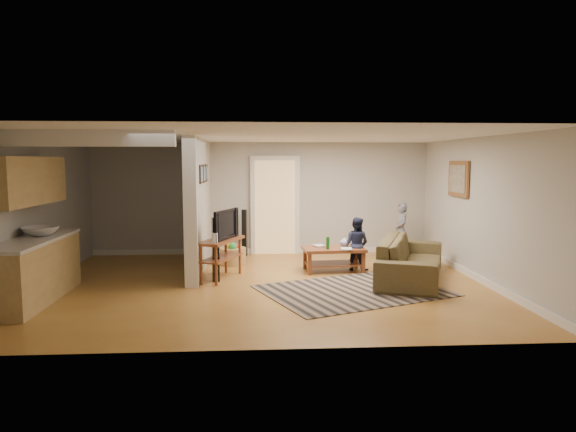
% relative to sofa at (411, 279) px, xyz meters
% --- Properties ---
extents(ground, '(7.50, 7.50, 0.00)m').
position_rel_sofa_xyz_m(ground, '(-2.60, -0.24, 0.00)').
color(ground, '#985F26').
rests_on(ground, ground).
extents(room_shell, '(7.54, 6.02, 2.52)m').
position_rel_sofa_xyz_m(room_shell, '(-3.67, 0.19, 1.46)').
color(room_shell, beige).
rests_on(room_shell, ground).
extents(area_rug, '(3.35, 2.93, 0.01)m').
position_rel_sofa_xyz_m(area_rug, '(-1.17, -0.74, 0.01)').
color(area_rug, black).
rests_on(area_rug, ground).
extents(sofa, '(1.83, 2.71, 0.74)m').
position_rel_sofa_xyz_m(sofa, '(0.00, 0.00, 0.00)').
color(sofa, '#473A23').
rests_on(sofa, ground).
extents(coffee_table, '(1.19, 0.74, 0.68)m').
position_rel_sofa_xyz_m(coffee_table, '(-1.25, 0.78, 0.35)').
color(coffee_table, '#632E17').
rests_on(coffee_table, ground).
extents(tv_console, '(0.82, 1.21, 0.98)m').
position_rel_sofa_xyz_m(tv_console, '(-3.34, 0.24, 0.65)').
color(tv_console, '#632E17').
rests_on(tv_console, ground).
extents(speaker_left, '(0.14, 0.14, 1.12)m').
position_rel_sofa_xyz_m(speaker_left, '(-3.43, 0.06, 0.56)').
color(speaker_left, black).
rests_on(speaker_left, ground).
extents(speaker_right, '(0.13, 0.13, 1.03)m').
position_rel_sofa_xyz_m(speaker_right, '(-2.98, 2.46, 0.51)').
color(speaker_right, black).
rests_on(speaker_right, ground).
extents(toy_basket, '(0.53, 0.53, 0.47)m').
position_rel_sofa_xyz_m(toy_basket, '(-3.20, 1.51, 0.19)').
color(toy_basket, olive).
rests_on(toy_basket, ground).
extents(child, '(0.30, 0.44, 1.20)m').
position_rel_sofa_xyz_m(child, '(0.40, 2.04, 0.00)').
color(child, slate).
rests_on(child, ground).
extents(toddler, '(0.63, 0.60, 1.02)m').
position_rel_sofa_xyz_m(toddler, '(-0.82, 0.82, 0.00)').
color(toddler, '#1B2039').
rests_on(toddler, ground).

